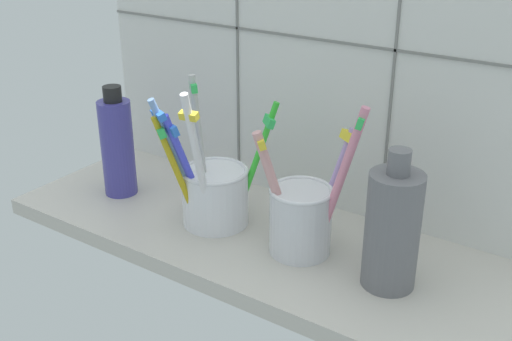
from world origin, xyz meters
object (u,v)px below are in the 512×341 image
Objects in this scene: ceramic_vase at (392,229)px; soap_bottle at (117,146)px; toothbrush_cup_left at (213,190)px; toothbrush_cup_right at (302,215)px.

soap_bottle is at bearing -179.79° from ceramic_vase.
toothbrush_cup_right is at bearing 1.82° from toothbrush_cup_left.
soap_bottle is (-15.58, -0.21, 2.30)cm from toothbrush_cup_left.
toothbrush_cup_left is 22.86cm from ceramic_vase.
toothbrush_cup_right reaches higher than ceramic_vase.
ceramic_vase is 38.35cm from soap_bottle.
ceramic_vase is at bearing -2.45° from toothbrush_cup_right.
toothbrush_cup_left is 1.26× the size of soap_bottle.
toothbrush_cup_left is at bearing -178.18° from toothbrush_cup_right.
toothbrush_cup_left is at bearing 179.82° from ceramic_vase.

